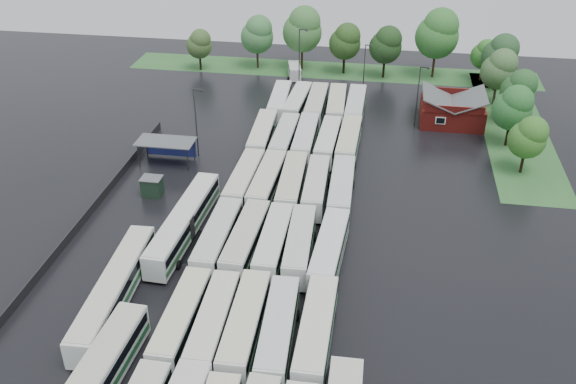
# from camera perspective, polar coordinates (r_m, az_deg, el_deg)

# --- Properties ---
(ground) EXTENTS (160.00, 160.00, 0.00)m
(ground) POSITION_cam_1_polar(r_m,az_deg,el_deg) (72.41, -3.10, -6.32)
(ground) COLOR black
(ground) RESTS_ON ground
(brick_building) EXTENTS (10.07, 8.60, 5.39)m
(brick_building) POSITION_cam_1_polar(r_m,az_deg,el_deg) (108.21, 14.36, 6.89)
(brick_building) COLOR maroon
(brick_building) RESTS_ON ground
(wash_shed) EXTENTS (8.20, 4.20, 3.58)m
(wash_shed) POSITION_cam_1_polar(r_m,az_deg,el_deg) (93.41, -10.73, 4.27)
(wash_shed) COLOR #2D2D30
(wash_shed) RESTS_ON ground
(utility_hut) EXTENTS (2.70, 2.20, 2.62)m
(utility_hut) POSITION_cam_1_polar(r_m,az_deg,el_deg) (86.06, -11.98, 0.50)
(utility_hut) COLOR black
(utility_hut) RESTS_ON ground
(grass_strip_north) EXTENTS (80.00, 10.00, 0.01)m
(grass_strip_north) POSITION_cam_1_polar(r_m,az_deg,el_deg) (129.38, 3.82, 10.73)
(grass_strip_north) COLOR #2D622C
(grass_strip_north) RESTS_ON ground
(grass_strip_east) EXTENTS (10.00, 50.00, 0.01)m
(grass_strip_east) POSITION_cam_1_polar(r_m,az_deg,el_deg) (110.40, 19.41, 5.50)
(grass_strip_east) COLOR #2D622C
(grass_strip_east) RESTS_ON ground
(west_fence) EXTENTS (0.10, 50.00, 1.20)m
(west_fence) POSITION_cam_1_polar(r_m,az_deg,el_deg) (85.08, -16.76, -1.13)
(west_fence) COLOR #2D2D30
(west_fence) RESTS_ON ground
(bus_r1c0) EXTENTS (2.74, 12.73, 3.54)m
(bus_r1c0) POSITION_cam_1_polar(r_m,az_deg,el_deg) (62.85, -9.45, -11.14)
(bus_r1c0) COLOR silver
(bus_r1c0) RESTS_ON ground
(bus_r1c1) EXTENTS (3.06, 12.80, 3.54)m
(bus_r1c1) POSITION_cam_1_polar(r_m,az_deg,el_deg) (61.99, -6.65, -11.57)
(bus_r1c1) COLOR silver
(bus_r1c1) RESTS_ON ground
(bus_r1c2) EXTENTS (3.10, 13.25, 3.67)m
(bus_r1c2) POSITION_cam_1_polar(r_m,az_deg,el_deg) (61.46, -3.83, -11.76)
(bus_r1c2) COLOR silver
(bus_r1c2) RESTS_ON ground
(bus_r1c3) EXTENTS (3.38, 13.10, 3.61)m
(bus_r1c3) POSITION_cam_1_polar(r_m,az_deg,el_deg) (60.76, -0.89, -12.31)
(bus_r1c3) COLOR silver
(bus_r1c3) RESTS_ON ground
(bus_r1c4) EXTENTS (2.85, 13.35, 3.72)m
(bus_r1c4) POSITION_cam_1_polar(r_m,az_deg,el_deg) (60.67, 2.51, -12.35)
(bus_r1c4) COLOR silver
(bus_r1c4) RESTS_ON ground
(bus_r2c0) EXTENTS (2.90, 13.21, 3.67)m
(bus_r2c0) POSITION_cam_1_polar(r_m,az_deg,el_deg) (73.12, -6.25, -4.12)
(bus_r2c0) COLOR silver
(bus_r2c0) RESTS_ON ground
(bus_r2c1) EXTENTS (3.19, 13.18, 3.65)m
(bus_r2c1) POSITION_cam_1_polar(r_m,az_deg,el_deg) (72.56, -3.77, -4.30)
(bus_r2c1) COLOR silver
(bus_r2c1) RESTS_ON ground
(bus_r2c2) EXTENTS (2.79, 12.73, 3.54)m
(bus_r2c2) POSITION_cam_1_polar(r_m,az_deg,el_deg) (72.10, -1.28, -4.54)
(bus_r2c2) COLOR silver
(bus_r2c2) RESTS_ON ground
(bus_r2c3) EXTENTS (3.24, 12.81, 3.54)m
(bus_r2c3) POSITION_cam_1_polar(r_m,az_deg,el_deg) (71.74, 1.03, -4.74)
(bus_r2c3) COLOR silver
(bus_r2c3) RESTS_ON ground
(bus_r2c4) EXTENTS (3.44, 13.37, 3.69)m
(bus_r2c4) POSITION_cam_1_polar(r_m,az_deg,el_deg) (70.85, 3.70, -5.24)
(bus_r2c4) COLOR silver
(bus_r2c4) RESTS_ON ground
(bus_r3c0) EXTENTS (3.02, 13.06, 3.62)m
(bus_r3c0) POSITION_cam_1_polar(r_m,az_deg,el_deg) (84.36, -3.89, 1.02)
(bus_r3c0) COLOR silver
(bus_r3c0) RESTS_ON ground
(bus_r3c1) EXTENTS (3.09, 13.21, 3.66)m
(bus_r3c1) POSITION_cam_1_polar(r_m,az_deg,el_deg) (83.74, -1.88, 0.86)
(bus_r3c1) COLOR silver
(bus_r3c1) RESTS_ON ground
(bus_r3c2) EXTENTS (3.26, 13.32, 3.68)m
(bus_r3c2) POSITION_cam_1_polar(r_m,az_deg,el_deg) (83.21, 0.34, 0.68)
(bus_r3c2) COLOR silver
(bus_r3c2) RESTS_ON ground
(bus_r3c3) EXTENTS (3.09, 12.77, 3.53)m
(bus_r3c3) POSITION_cam_1_polar(r_m,az_deg,el_deg) (82.86, 2.50, 0.45)
(bus_r3c3) COLOR silver
(bus_r3c3) RESTS_ON ground
(bus_r3c4) EXTENTS (3.18, 13.45, 3.72)m
(bus_r3c4) POSITION_cam_1_polar(r_m,az_deg,el_deg) (82.31, 4.77, 0.23)
(bus_r3c4) COLOR silver
(bus_r3c4) RESTS_ON ground
(bus_r4c0) EXTENTS (3.35, 13.29, 3.67)m
(bus_r4c0) POSITION_cam_1_polar(r_m,az_deg,el_deg) (96.43, -2.28, 5.02)
(bus_r4c0) COLOR silver
(bus_r4c0) RESTS_ON ground
(bus_r4c1) EXTENTS (2.75, 12.75, 3.55)m
(bus_r4c1) POSITION_cam_1_polar(r_m,az_deg,el_deg) (95.51, -0.32, 4.74)
(bus_r4c1) COLOR silver
(bus_r4c1) RESTS_ON ground
(bus_r4c2) EXTENTS (3.04, 13.19, 3.66)m
(bus_r4c2) POSITION_cam_1_polar(r_m,az_deg,el_deg) (95.24, 1.56, 4.69)
(bus_r4c2) COLOR silver
(bus_r4c2) RESTS_ON ground
(bus_r4c3) EXTENTS (2.92, 12.71, 3.52)m
(bus_r4c3) POSITION_cam_1_polar(r_m,az_deg,el_deg) (94.82, 3.56, 4.47)
(bus_r4c3) COLOR silver
(bus_r4c3) RESTS_ON ground
(bus_r4c4) EXTENTS (3.02, 13.28, 3.69)m
(bus_r4c4) POSITION_cam_1_polar(r_m,az_deg,el_deg) (94.77, 5.42, 4.43)
(bus_r4c4) COLOR silver
(bus_r4c4) RESTS_ON ground
(bus_r5c0) EXTENTS (3.37, 13.06, 3.60)m
(bus_r5c0) POSITION_cam_1_polar(r_m,az_deg,el_deg) (108.49, -0.75, 7.98)
(bus_r5c0) COLOR silver
(bus_r5c0) RESTS_ON ground
(bus_r5c1) EXTENTS (3.34, 13.02, 3.59)m
(bus_r5c1) POSITION_cam_1_polar(r_m,az_deg,el_deg) (108.09, 0.85, 7.89)
(bus_r5c1) COLOR silver
(bus_r5c1) RESTS_ON ground
(bus_r5c2) EXTENTS (2.94, 13.15, 3.65)m
(bus_r5c2) POSITION_cam_1_polar(r_m,az_deg,el_deg) (107.40, 2.54, 7.73)
(bus_r5c2) COLOR silver
(bus_r5c2) RESTS_ON ground
(bus_r5c3) EXTENTS (3.31, 13.14, 3.63)m
(bus_r5c3) POSITION_cam_1_polar(r_m,az_deg,el_deg) (107.30, 4.33, 7.64)
(bus_r5c3) COLOR silver
(bus_r5c3) RESTS_ON ground
(bus_r5c4) EXTENTS (2.83, 13.16, 3.66)m
(bus_r5c4) POSITION_cam_1_polar(r_m,az_deg,el_deg) (107.04, 6.01, 7.52)
(bus_r5c4) COLOR silver
(bus_r5c4) RESTS_ON ground
(artic_bus_west_b) EXTENTS (3.56, 19.38, 3.58)m
(artic_bus_west_b) POSITION_cam_1_polar(r_m,az_deg,el_deg) (76.52, -9.23, -2.68)
(artic_bus_west_b) COLOR silver
(artic_bus_west_b) RESTS_ON ground
(artic_bus_west_c) EXTENTS (3.59, 19.30, 3.56)m
(artic_bus_west_c) POSITION_cam_1_polar(r_m,az_deg,el_deg) (67.68, -15.16, -8.41)
(artic_bus_west_c) COLOR silver
(artic_bus_west_c) RESTS_ON ground
(minibus) EXTENTS (3.34, 6.12, 2.53)m
(minibus) POSITION_cam_1_polar(r_m,az_deg,el_deg) (124.76, 0.59, 10.73)
(minibus) COLOR silver
(minibus) RESTS_ON ground
(tree_north_0) EXTENTS (4.97, 4.97, 8.23)m
(tree_north_0) POSITION_cam_1_polar(r_m,az_deg,el_deg) (129.00, -7.87, 12.93)
(tree_north_0) COLOR black
(tree_north_0) RESTS_ON ground
(tree_north_1) EXTENTS (6.42, 6.42, 10.63)m
(tree_north_1) POSITION_cam_1_polar(r_m,az_deg,el_deg) (128.60, -2.71, 13.84)
(tree_north_1) COLOR #312419
(tree_north_1) RESTS_ON ground
(tree_north_2) EXTENTS (7.62, 7.62, 12.62)m
(tree_north_2) POSITION_cam_1_polar(r_m,az_deg,el_deg) (127.33, 1.35, 14.30)
(tree_north_2) COLOR #302010
(tree_north_2) RESTS_ON ground
(tree_north_3) EXTENTS (6.06, 6.06, 10.03)m
(tree_north_3) POSITION_cam_1_polar(r_m,az_deg,el_deg) (125.93, 5.15, 13.22)
(tree_north_3) COLOR black
(tree_north_3) RESTS_ON ground
(tree_north_4) EXTENTS (6.12, 6.12, 10.14)m
(tree_north_4) POSITION_cam_1_polar(r_m,az_deg,el_deg) (124.56, 8.75, 12.84)
(tree_north_4) COLOR black
(tree_north_4) RESTS_ON ground
(tree_north_5) EXTENTS (8.09, 8.09, 13.40)m
(tree_north_5) POSITION_cam_1_polar(r_m,az_deg,el_deg) (125.90, 13.21, 13.59)
(tree_north_5) COLOR #321E10
(tree_north_5) RESTS_ON ground
(tree_north_6) EXTENTS (4.86, 4.86, 8.04)m
(tree_north_6) POSITION_cam_1_polar(r_m,az_deg,el_deg) (127.58, 17.09, 11.65)
(tree_north_6) COLOR black
(tree_north_6) RESTS_ON ground
(tree_east_0) EXTENTS (5.22, 5.22, 8.64)m
(tree_east_0) POSITION_cam_1_polar(r_m,az_deg,el_deg) (93.67, 20.63, 4.60)
(tree_east_0) COLOR black
(tree_east_0) RESTS_ON ground
(tree_east_1) EXTENTS (5.92, 5.92, 9.80)m
(tree_east_1) POSITION_cam_1_polar(r_m,az_deg,el_deg) (100.93, 19.43, 7.12)
(tree_east_1) COLOR black
(tree_east_1) RESTS_ON ground
(tree_east_2) EXTENTS (5.57, 5.56, 9.21)m
(tree_east_2) POSITION_cam_1_polar(r_m,az_deg,el_deg) (109.72, 19.89, 8.63)
(tree_east_2) COLOR black
(tree_east_2) RESTS_ON ground
(tree_east_3) EXTENTS (6.08, 6.08, 10.06)m
(tree_east_3) POSITION_cam_1_polar(r_m,az_deg,el_deg) (116.15, 18.33, 10.35)
(tree_east_3) COLOR #39291E
(tree_east_3) RESTS_ON ground
(tree_east_4) EXTENTS (6.42, 6.42, 10.64)m
(tree_east_4) POSITION_cam_1_polar(r_m,az_deg,el_deg) (122.74, 18.42, 11.55)
(tree_east_4) COLOR black
(tree_east_4) RESTS_ON ground
(lamp_post_ne) EXTENTS (1.55, 0.30, 10.05)m
(lamp_post_ne) POSITION_cam_1_polar(r_m,az_deg,el_deg) (104.20, 11.55, 8.68)
(lamp_post_ne) COLOR #2D2D30
(lamp_post_ne) RESTS_ON ground
(lamp_post_nw) EXTENTS (1.61, 0.31, 10.47)m
(lamp_post_nw) POSITION_cam_1_polar(r_m,az_deg,el_deg) (93.22, -8.13, 6.55)
(lamp_post_nw) COLOR #2D2D30
(lamp_post_nw) RESTS_ON ground
(lamp_post_back_w) EXTENTS (1.65, 0.32, 10.74)m
(lamp_post_back_w) POSITION_cam_1_polar(r_m,az_deg,el_deg) (119.05, 1.08, 12.21)
(lamp_post_back_w) COLOR #2D2D30
(lamp_post_back_w) RESTS_ON ground
(lamp_post_back_e) EXTENTS (1.39, 0.27, 9.00)m
(lamp_post_back_e) POSITION_cam_1_polar(r_m,az_deg,el_deg) (116.76, 6.86, 11.11)
(lamp_post_back_e) COLOR #2D2D30
(lamp_post_back_e) RESTS_ON ground
(puddle_2) EXTENTS (7.15, 7.15, 0.01)m
(puddle_2) POSITION_cam_1_polar(r_m,az_deg,el_deg) (76.01, -9.21, -4.73)
(puddle_2) COLOR black
(puddle_2) RESTS_ON ground
(puddle_3) EXTENTS (4.23, 4.23, 0.01)m
(puddle_3) POSITION_cam_1_polar(r_m,az_deg,el_deg) (70.96, -1.49, -7.14)
(puddle_3) COLOR black
(puddle_3) RESTS_ON ground
(puddle_4) EXTENTS (3.38, 3.38, 0.01)m
(puddle_4) POSITION_cam_1_polar(r_m,az_deg,el_deg) (59.93, 5.04, -15.86)
(puddle_4) COLOR black
(puddle_4) RESTS_ON ground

